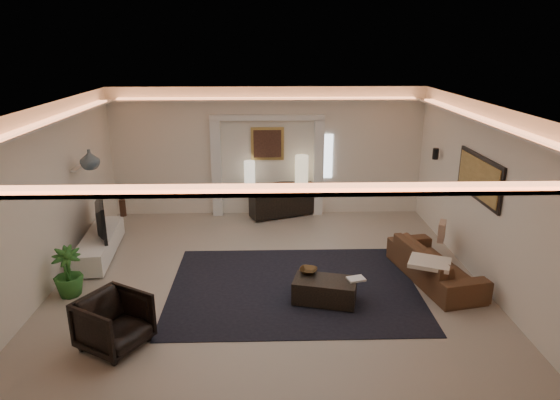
{
  "coord_description": "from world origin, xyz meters",
  "views": [
    {
      "loc": [
        -0.03,
        -7.37,
        3.83
      ],
      "look_at": [
        0.2,
        0.6,
        1.25
      ],
      "focal_mm": 31.48,
      "sensor_mm": 36.0,
      "label": 1
    }
  ],
  "objects_px": {
    "console": "(282,200)",
    "armchair": "(114,322)",
    "coffee_table": "(325,290)",
    "sofa": "(435,264)"
  },
  "relations": [
    {
      "from": "console",
      "to": "armchair",
      "type": "relative_size",
      "value": 1.83
    },
    {
      "from": "coffee_table",
      "to": "armchair",
      "type": "bearing_deg",
      "value": -145.28
    },
    {
      "from": "console",
      "to": "sofa",
      "type": "relative_size",
      "value": 0.72
    },
    {
      "from": "console",
      "to": "sofa",
      "type": "height_order",
      "value": "console"
    },
    {
      "from": "sofa",
      "to": "armchair",
      "type": "height_order",
      "value": "armchair"
    },
    {
      "from": "armchair",
      "to": "coffee_table",
      "type": "bearing_deg",
      "value": -38.58
    },
    {
      "from": "console",
      "to": "armchair",
      "type": "height_order",
      "value": "console"
    },
    {
      "from": "sofa",
      "to": "coffee_table",
      "type": "bearing_deg",
      "value": 98.13
    },
    {
      "from": "sofa",
      "to": "armchair",
      "type": "xyz_separation_m",
      "value": [
        -4.8,
        -1.76,
        0.06
      ]
    },
    {
      "from": "sofa",
      "to": "console",
      "type": "bearing_deg",
      "value": 25.45
    }
  ]
}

